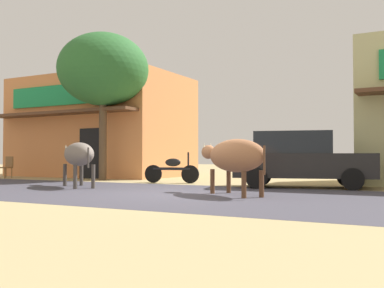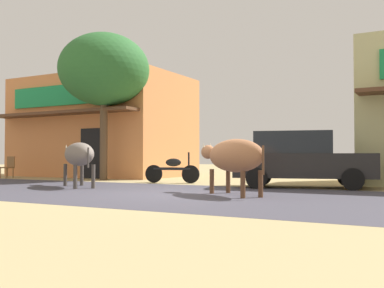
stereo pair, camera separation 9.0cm
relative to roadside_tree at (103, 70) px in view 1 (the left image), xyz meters
The scene contains 9 objects.
ground 8.47m from the roadside_tree, 37.12° to the right, with size 80.00×80.00×0.00m, color tan.
asphalt_road 8.47m from the roadside_tree, 37.12° to the right, with size 72.00×6.42×0.00m, color #42404C.
storefront_left_cafe 4.56m from the roadside_tree, 130.12° to the left, with size 7.97×5.69×4.62m.
roadside_tree is the anchor object (origin of this frame).
parked_hatchback_car 8.68m from the roadside_tree, ahead, with size 4.24×2.55×1.64m.
parked_motorcycle 5.16m from the roadside_tree, ahead, with size 1.95×0.47×1.06m.
cow_near_brown 5.33m from the roadside_tree, 60.78° to the right, with size 2.55×2.01×1.33m.
cow_far_dark 8.97m from the roadside_tree, 29.32° to the right, with size 2.46×1.93×1.32m.
cafe_chair_near_tree 6.02m from the roadside_tree, behind, with size 0.44×0.44×0.92m.
Camera 1 is at (5.52, -9.48, 0.90)m, focal length 42.12 mm.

